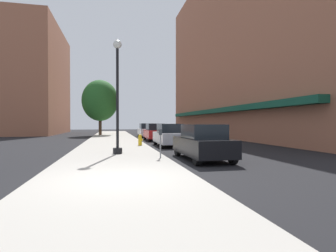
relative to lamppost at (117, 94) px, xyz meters
The scene contains 12 objects.
ground_plane 12.78m from the lamppost, 71.91° to the left, with size 90.00×90.00×0.00m, color black.
sidewalk_slab 13.14m from the lamppost, 90.71° to the left, with size 4.80×50.00×0.12m, color #A8A399.
building_right_brick 23.00m from the lamppost, 46.74° to the left, with size 6.80×40.00×22.03m.
building_far_background 33.11m from the lamppost, 109.96° to the left, with size 6.80×18.00×16.47m.
lamppost is the anchor object (origin of this frame).
fire_hydrant 5.67m from the lamppost, 70.51° to the left, with size 0.33×0.26×0.79m.
parking_meter_near 3.60m from the lamppost, 47.50° to the right, with size 0.14×0.09×1.31m.
tree_near 22.56m from the lamppost, 94.66° to the left, with size 4.76×4.76×7.33m.
car_black 5.07m from the lamppost, 30.65° to the right, with size 1.80×4.30×1.66m.
car_silver 6.70m from the lamppost, 52.15° to the left, with size 1.80×4.30×1.66m.
car_red 12.39m from the lamppost, 71.57° to the left, with size 1.80×4.30×1.66m.
car_white 18.49m from the lamppost, 77.90° to the left, with size 1.80×4.30×1.66m.
Camera 1 is at (-0.12, -7.71, 1.73)m, focal length 28.20 mm.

